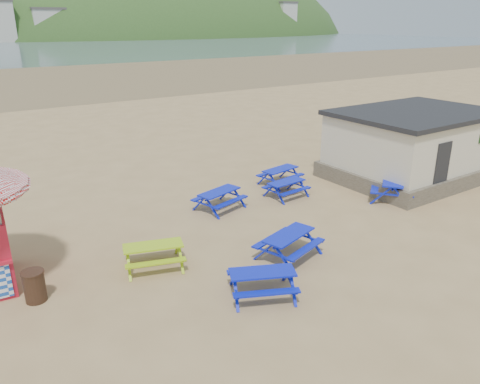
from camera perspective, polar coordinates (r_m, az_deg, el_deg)
ground at (r=16.10m, az=-0.09°, el=-5.59°), size 400.00×400.00×0.00m
picnic_table_blue_a at (r=18.38m, az=-2.53°, el=-0.97°), size 2.11×1.86×0.75m
picnic_table_blue_b at (r=21.26m, az=4.92°, el=1.91°), size 1.96×1.68×0.73m
picnic_table_blue_c at (r=19.75m, az=5.66°, el=0.37°), size 1.73×1.44×0.69m
picnic_table_blue_d at (r=12.79m, az=2.72°, el=-11.07°), size 2.19×2.03×0.74m
picnic_table_blue_e at (r=14.78m, az=5.95°, el=-6.50°), size 2.23×1.98×0.79m
picnic_table_blue_f at (r=20.42m, az=18.06°, el=0.38°), size 2.64×2.57×0.86m
picnic_table_yellow at (r=14.38m, az=-10.46°, el=-7.66°), size 2.10×1.88×0.73m
litter_bin at (r=13.65m, az=-23.77°, el=-10.44°), size 0.59×0.59×0.87m
amenity_block at (r=23.36m, az=20.38°, el=5.45°), size 7.40×5.40×3.15m
headland_town at (r=261.40m, az=-12.56°, el=16.00°), size 264.00×144.00×108.00m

